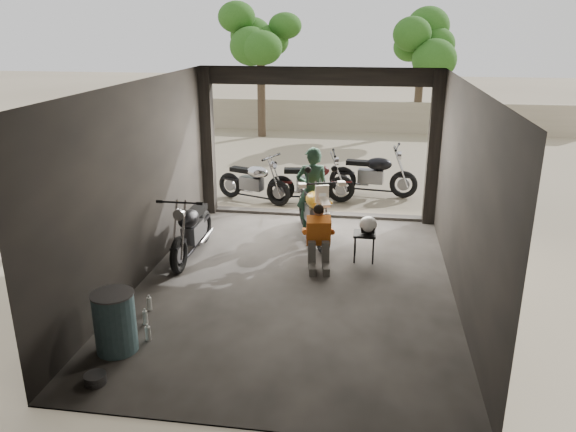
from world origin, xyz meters
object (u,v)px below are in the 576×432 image
(outside_bike_b, at_px, (311,177))
(main_bike, at_px, (314,207))
(mechanic, at_px, (319,240))
(sign_post, at_px, (481,140))
(stool, at_px, (365,237))
(left_bike, at_px, (191,225))
(oil_drum, at_px, (115,323))
(outside_bike_a, at_px, (253,178))
(rider, at_px, (312,191))
(outside_bike_c, at_px, (373,170))
(helmet, at_px, (368,225))

(outside_bike_b, bearing_deg, main_bike, -179.74)
(mechanic, xyz_separation_m, sign_post, (3.19, 3.84, 1.05))
(main_bike, bearing_deg, stool, -62.96)
(left_bike, distance_m, oil_drum, 3.17)
(main_bike, xyz_separation_m, outside_bike_a, (-1.67, 2.23, -0.08))
(outside_bike_b, relative_size, sign_post, 0.76)
(main_bike, distance_m, left_bike, 2.40)
(rider, bearing_deg, left_bike, 27.03)
(sign_post, bearing_deg, stool, -110.68)
(sign_post, bearing_deg, mechanic, -114.72)
(outside_bike_c, xyz_separation_m, sign_post, (2.31, -0.75, 0.95))
(main_bike, xyz_separation_m, rider, (-0.07, 0.33, 0.22))
(outside_bike_b, height_order, sign_post, sign_post)
(left_bike, bearing_deg, stool, 5.17)
(main_bike, height_order, rider, rider)
(outside_bike_a, distance_m, stool, 4.18)
(helmet, bearing_deg, left_bike, -154.72)
(outside_bike_a, height_order, oil_drum, outside_bike_a)
(outside_bike_c, distance_m, stool, 4.14)
(main_bike, relative_size, mechanic, 1.85)
(stool, bearing_deg, mechanic, -148.87)
(helmet, height_order, sign_post, sign_post)
(stool, xyz_separation_m, oil_drum, (-3.08, -3.42, -0.05))
(oil_drum, bearing_deg, rider, 67.04)
(main_bike, height_order, sign_post, sign_post)
(main_bike, relative_size, left_bike, 1.10)
(outside_bike_c, bearing_deg, helmet, -173.23)
(outside_bike_b, height_order, oil_drum, outside_bike_b)
(stool, xyz_separation_m, helmet, (0.05, 0.03, 0.22))
(left_bike, distance_m, stool, 3.09)
(outside_bike_c, bearing_deg, oil_drum, 164.73)
(outside_bike_a, bearing_deg, left_bike, -165.60)
(left_bike, xyz_separation_m, oil_drum, (0.00, -3.17, -0.20))
(rider, distance_m, oil_drum, 5.15)
(left_bike, xyz_separation_m, outside_bike_b, (1.76, 3.61, -0.00))
(rider, bearing_deg, outside_bike_a, -60.75)
(main_bike, xyz_separation_m, oil_drum, (-2.07, -4.39, -0.26))
(left_bike, height_order, oil_drum, left_bike)
(main_bike, height_order, left_bike, main_bike)
(left_bike, relative_size, stool, 3.36)
(mechanic, distance_m, helmet, 0.97)
(outside_bike_a, xyz_separation_m, mechanic, (1.91, -3.66, -0.04))
(outside_bike_c, bearing_deg, rider, 164.80)
(main_bike, height_order, helmet, main_bike)
(oil_drum, bearing_deg, left_bike, 90.00)
(main_bike, height_order, outside_bike_a, main_bike)
(main_bike, xyz_separation_m, mechanic, (0.24, -1.43, -0.13))
(stool, bearing_deg, outside_bike_c, 88.40)
(outside_bike_b, bearing_deg, helmet, -164.77)
(outside_bike_c, height_order, helmet, outside_bike_c)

